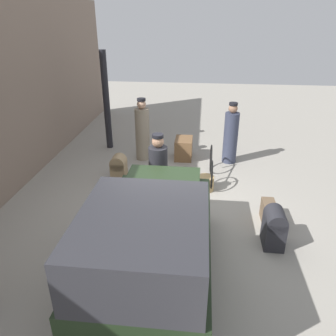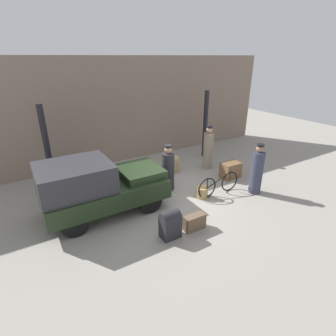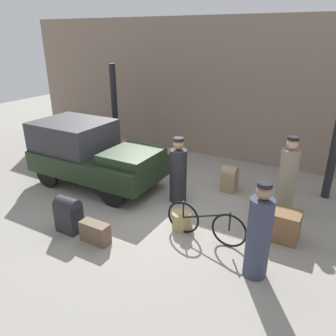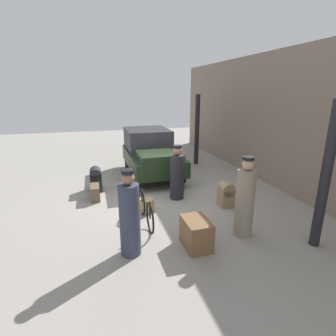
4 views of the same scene
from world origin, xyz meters
name	(u,v)px [view 1 (image 1 of 4)]	position (x,y,z in m)	size (l,w,h in m)	color
ground_plane	(176,210)	(0.00, 0.00, 0.00)	(30.00, 30.00, 0.00)	gray
canopy_pillar_right	(106,101)	(3.62, 2.51, 1.54)	(0.21, 0.21, 3.08)	black
truck	(151,238)	(-2.27, 0.20, 0.93)	(3.63, 1.82, 1.73)	black
bicycle	(211,166)	(1.65, -0.80, 0.38)	(1.75, 0.04, 0.78)	black
wicker_basket	(206,183)	(1.02, -0.66, 0.18)	(0.41, 0.41, 0.37)	tan
porter_lifting_near_truck	(231,136)	(2.84, -1.35, 0.82)	(0.41, 0.41, 1.79)	#33384C
porter_carrying_trunk	(142,132)	(2.81, 1.24, 0.85)	(0.42, 0.42, 1.86)	gray
porter_standing_middle	(158,172)	(0.35, 0.44, 0.76)	(0.43, 0.43, 1.67)	#232328
suitcase_black_upright	(184,148)	(2.98, 0.02, 0.31)	(0.75, 0.51, 0.62)	brown
trunk_barrel_dark	(274,227)	(-1.03, -1.94, 0.41)	(0.51, 0.38, 0.79)	#232328
trunk_large_brown	(119,168)	(1.30, 1.62, 0.38)	(0.39, 0.39, 0.72)	#937A56
trunk_umber_medium	(269,213)	(-0.26, -1.99, 0.22)	(0.63, 0.26, 0.44)	brown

